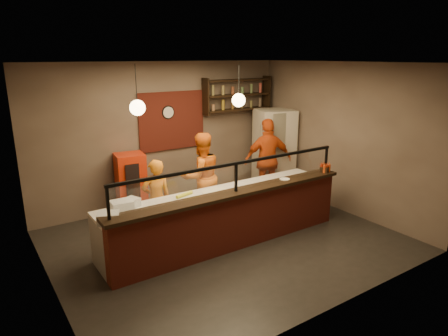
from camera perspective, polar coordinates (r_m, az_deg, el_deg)
floor at (r=7.53m, az=0.30°, el=-10.36°), size 6.00×6.00×0.00m
ceiling at (r=6.76m, az=0.34°, el=14.79°), size 6.00×6.00×0.00m
wall_back at (r=9.10m, az=-8.58°, el=4.74°), size 6.00×0.00×6.00m
wall_left at (r=5.90m, az=-24.59°, el=-2.61°), size 0.00×5.00×5.00m
wall_right at (r=8.96m, az=16.45°, el=4.10°), size 0.00×5.00×5.00m
wall_front at (r=5.19m, az=16.05°, el=-4.20°), size 6.00×0.00×6.00m
brick_patch at (r=9.11m, az=-7.43°, el=6.71°), size 1.60×0.04×1.30m
service_counter at (r=7.09m, az=1.68°, el=-7.62°), size 4.60×0.25×1.00m
counter_ledge at (r=6.90m, az=1.71°, el=-3.58°), size 4.70×0.37×0.06m
worktop_cabinet at (r=7.50m, az=-0.56°, el=-6.88°), size 4.60×0.75×0.85m
worktop at (r=7.34m, az=-0.57°, el=-3.64°), size 4.60×0.75×0.05m
sneeze_guard at (r=6.80m, az=1.74°, el=-0.87°), size 4.50×0.05×0.52m
wall_shelving at (r=9.79m, az=1.94°, el=10.41°), size 1.84×0.28×0.85m
wall_clock at (r=9.03m, az=-8.02°, el=7.89°), size 0.30×0.04×0.30m
pendant_left at (r=6.28m, az=-12.26°, el=8.43°), size 0.24×0.24×0.77m
pendant_right at (r=7.19m, az=2.10°, el=9.67°), size 0.24×0.24×0.77m
cook_left at (r=7.54m, az=-9.65°, el=-4.34°), size 0.58×0.41×1.50m
cook_mid at (r=8.24m, az=-3.26°, el=-1.21°), size 0.92×0.73×1.83m
cook_right at (r=9.33m, az=6.29°, el=1.13°), size 1.23×0.82×1.94m
fridge at (r=9.99m, az=7.12°, el=2.42°), size 1.05×1.02×2.06m
red_cooler at (r=8.65m, az=-13.12°, el=-2.39°), size 0.65×0.61×1.36m
pizza_dough at (r=7.34m, az=-1.14°, el=-3.40°), size 0.58×0.58×0.01m
prep_tub_a at (r=6.65m, az=-14.40°, el=-5.26°), size 0.35×0.29×0.17m
prep_tub_b at (r=6.78m, az=-13.30°, el=-4.90°), size 0.36×0.33×0.15m
prep_tub_c at (r=6.24m, az=-16.16°, el=-6.85°), size 0.40×0.37×0.16m
rolling_pin at (r=7.15m, az=-5.68°, el=-3.80°), size 0.37×0.15×0.06m
condiment_caddy at (r=8.26m, az=14.24°, el=-0.17°), size 0.24×0.21×0.11m
pepper_mill at (r=8.23m, az=14.19°, el=0.03°), size 0.05×0.05×0.18m
small_plate at (r=7.62m, az=8.66°, el=-1.57°), size 0.22×0.22×0.01m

